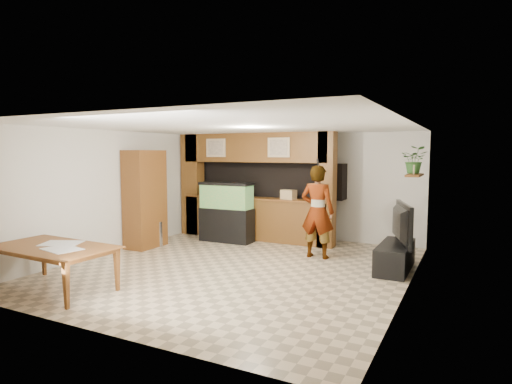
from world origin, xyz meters
The scene contains 21 objects.
floor centered at (0.00, 0.00, 0.00)m, with size 6.50×6.50×0.00m, color tan.
ceiling centered at (0.00, 0.00, 2.60)m, with size 6.50×6.50×0.00m, color white.
wall_back centered at (0.00, 3.25, 1.30)m, with size 6.00×6.00×0.00m, color beige.
wall_left centered at (-3.00, 0.00, 1.30)m, with size 6.50×6.50×0.00m, color beige.
wall_right centered at (3.00, 0.00, 1.30)m, with size 6.50×6.50×0.00m, color beige.
partition centered at (-0.95, 2.64, 1.31)m, with size 4.20×0.99×2.60m.
wall_clock centered at (-2.97, 1.00, 1.90)m, with size 0.05×0.25×0.25m.
wall_shelf centered at (2.85, 1.95, 1.70)m, with size 0.25×0.90×0.04m, color brown.
pantry_cabinet centered at (-2.70, 0.60, 1.09)m, with size 0.55×0.89×2.18m, color brown.
trash_can centered at (-2.57, 0.80, 0.28)m, with size 0.31×0.31×0.57m, color #B2B2B7.
aquarium centered at (-1.37, 1.95, 0.70)m, with size 1.29×0.48×1.43m.
tv_stand centered at (2.65, 1.17, 0.24)m, with size 0.53×1.44×0.48m, color black.
television centered at (2.65, 1.17, 0.86)m, with size 1.30×0.17×0.75m, color black.
photo_frame centered at (2.85, 1.79, 1.81)m, with size 0.03×0.13×0.18m, color tan.
potted_plant centered at (2.82, 2.17, 1.99)m, with size 0.49×0.42×0.54m, color #2B5B24.
person centered at (1.08, 1.41, 0.95)m, with size 0.69×0.45×1.89m, color #A28359.
microphone centered at (1.13, 1.25, 1.93)m, with size 0.04×0.04×0.16m, color black.
dining_table centered at (-1.89, -2.45, 0.35)m, with size 1.97×1.10×0.69m, color brown.
newspaper_a centered at (-1.94, -2.22, 0.70)m, with size 0.59×0.43×0.01m, color silver.
newspaper_b centered at (-1.58, -2.50, 0.70)m, with size 0.57×0.42×0.01m, color silver.
counter_box centered at (0.02, 2.45, 1.15)m, with size 0.33×0.22×0.22m, color tan.
Camera 1 is at (3.84, -6.78, 2.13)m, focal length 30.00 mm.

